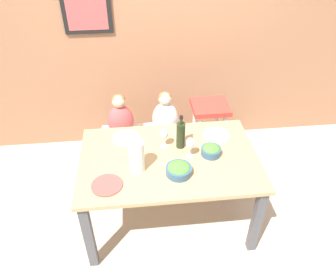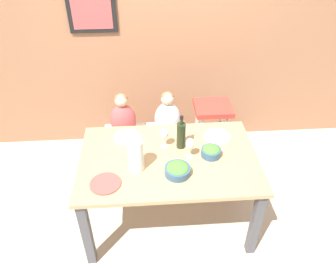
{
  "view_description": "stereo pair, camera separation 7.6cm",
  "coord_description": "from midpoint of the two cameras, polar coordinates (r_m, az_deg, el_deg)",
  "views": [
    {
      "loc": [
        -0.23,
        -2.02,
        2.48
      ],
      "look_at": [
        0.0,
        0.07,
        0.92
      ],
      "focal_mm": 35.0,
      "sensor_mm": 36.0,
      "label": 1
    },
    {
      "loc": [
        -0.15,
        -2.03,
        2.48
      ],
      "look_at": [
        0.0,
        0.07,
        0.92
      ],
      "focal_mm": 35.0,
      "sensor_mm": 36.0,
      "label": 2
    }
  ],
  "objects": [
    {
      "name": "chair_far_left",
      "position": [
        3.48,
        -6.86,
        -0.87
      ],
      "size": [
        0.44,
        0.4,
        0.45
      ],
      "color": "silver",
      "rests_on": "ground_plane"
    },
    {
      "name": "chair_far_center",
      "position": [
        3.48,
        0.56,
        -0.55
      ],
      "size": [
        0.44,
        0.4,
        0.45
      ],
      "color": "silver",
      "rests_on": "ground_plane"
    },
    {
      "name": "person_child_center",
      "position": [
        3.32,
        0.59,
        3.4
      ],
      "size": [
        0.26,
        0.2,
        0.48
      ],
      "color": "silver",
      "rests_on": "chair_far_center"
    },
    {
      "name": "salad_bowl_small",
      "position": [
        2.7,
        8.32,
        -2.9
      ],
      "size": [
        0.16,
        0.16,
        0.09
      ],
      "color": "#335675",
      "rests_on": "dining_table"
    },
    {
      "name": "wine_glass_near",
      "position": [
        2.61,
        4.71,
        -1.68
      ],
      "size": [
        0.07,
        0.07,
        0.19
      ],
      "color": "white",
      "rests_on": "dining_table"
    },
    {
      "name": "ground_plane",
      "position": [
        3.21,
        0.8,
        -14.06
      ],
      "size": [
        14.0,
        14.0,
        0.0
      ],
      "primitive_type": "plane",
      "color": "#BCB2A3"
    },
    {
      "name": "dinner_plate_front_left",
      "position": [
        2.49,
        -9.97,
        -8.41
      ],
      "size": [
        0.23,
        0.23,
        0.01
      ],
      "color": "#D14C47",
      "rests_on": "dining_table"
    },
    {
      "name": "wall_back",
      "position": [
        3.53,
        -0.92,
        17.93
      ],
      "size": [
        10.0,
        0.09,
        2.7
      ],
      "color": "#9E6B4C",
      "rests_on": "ground_plane"
    },
    {
      "name": "person_child_left",
      "position": [
        3.32,
        -7.21,
        3.07
      ],
      "size": [
        0.26,
        0.2,
        0.48
      ],
      "color": "#C64C4C",
      "rests_on": "chair_far_left"
    },
    {
      "name": "wine_bottle",
      "position": [
        2.71,
        3.1,
        -0.07
      ],
      "size": [
        0.08,
        0.08,
        0.31
      ],
      "color": "#232D19",
      "rests_on": "dining_table"
    },
    {
      "name": "dinner_plate_back_right",
      "position": [
        2.93,
        9.36,
        -0.33
      ],
      "size": [
        0.23,
        0.23,
        0.01
      ],
      "color": "silver",
      "rests_on": "dining_table"
    },
    {
      "name": "salad_bowl_large",
      "position": [
        2.51,
        2.55,
        -6.16
      ],
      "size": [
        0.2,
        0.2,
        0.09
      ],
      "color": "#335675",
      "rests_on": "dining_table"
    },
    {
      "name": "paper_towel_roll",
      "position": [
        2.5,
        -4.75,
        -3.7
      ],
      "size": [
        0.12,
        0.12,
        0.27
      ],
      "color": "white",
      "rests_on": "dining_table"
    },
    {
      "name": "dining_table",
      "position": [
        2.74,
        0.91,
        -5.59
      ],
      "size": [
        1.45,
        0.94,
        0.74
      ],
      "color": "tan",
      "rests_on": "ground_plane"
    },
    {
      "name": "dinner_plate_back_left",
      "position": [
        2.9,
        -6.36,
        -0.45
      ],
      "size": [
        0.23,
        0.23,
        0.01
      ],
      "color": "silver",
      "rests_on": "dining_table"
    },
    {
      "name": "wine_glass_far",
      "position": [
        2.71,
        0.18,
        0.11
      ],
      "size": [
        0.07,
        0.07,
        0.19
      ],
      "color": "white",
      "rests_on": "dining_table"
    },
    {
      "name": "chair_right_highchair",
      "position": [
        3.42,
        8.29,
        2.68
      ],
      "size": [
        0.37,
        0.34,
        0.76
      ],
      "color": "silver",
      "rests_on": "ground_plane"
    }
  ]
}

